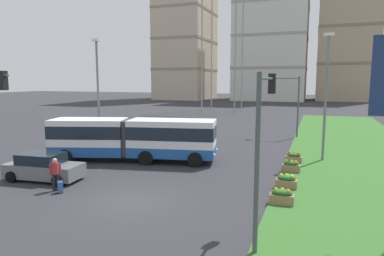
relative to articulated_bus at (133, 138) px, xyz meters
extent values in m
plane|color=#2D2D33|center=(4.01, -7.45, -1.65)|extent=(260.00, 260.00, 0.00)
cube|color=#336628|center=(15.30, 2.55, -1.61)|extent=(10.00, 70.00, 0.08)
cube|color=white|center=(2.76, 0.68, 0.07)|extent=(6.37, 3.61, 2.55)
cube|color=#1E519E|center=(2.76, 0.68, -0.85)|extent=(6.39, 3.63, 0.70)
cube|color=#19232D|center=(2.76, 0.68, 0.50)|extent=(6.42, 3.65, 0.90)
cube|color=white|center=(-3.15, -0.81, 0.07)|extent=(5.71, 3.93, 2.55)
cube|color=#1E519E|center=(-3.15, -0.81, -0.85)|extent=(5.73, 3.95, 0.70)
cube|color=#19232D|center=(-3.15, -0.81, 0.50)|extent=(5.76, 3.98, 0.90)
cylinder|color=#383838|center=(-0.19, 0.10, 0.07)|extent=(2.40, 2.40, 2.45)
cylinder|color=black|center=(4.28, 2.25, -1.15)|extent=(1.04, 0.47, 1.00)
cylinder|color=black|center=(4.76, -0.20, -1.15)|extent=(1.04, 0.47, 1.00)
cylinder|color=black|center=(0.95, 1.60, -1.15)|extent=(1.04, 0.47, 1.00)
cylinder|color=black|center=(1.43, -0.85, -1.15)|extent=(1.04, 0.47, 1.00)
cylinder|color=black|center=(-4.76, -0.01, -1.15)|extent=(1.04, 0.56, 1.00)
cylinder|color=black|center=(-4.02, -2.39, -1.15)|extent=(1.04, 0.56, 1.00)
sphere|color=#F9EFC6|center=(5.55, 2.14, -0.85)|extent=(0.24, 0.24, 0.24)
sphere|color=#F9EFC6|center=(5.89, 0.38, -0.85)|extent=(0.24, 0.24, 0.24)
cube|color=slate|center=(-2.49, -5.98, -1.07)|extent=(4.55, 2.22, 0.80)
cube|color=black|center=(-2.64, -5.99, -0.37)|extent=(2.53, 1.90, 0.60)
cylinder|color=black|center=(-1.08, -4.94, -1.33)|extent=(0.66, 0.28, 0.64)
cylinder|color=black|center=(-0.91, -6.73, -1.33)|extent=(0.66, 0.28, 0.64)
cylinder|color=black|center=(-4.07, -5.23, -1.33)|extent=(0.66, 0.28, 0.64)
cylinder|color=black|center=(-3.90, -7.02, -1.33)|extent=(0.66, 0.28, 0.64)
cylinder|color=black|center=(-0.40, -7.25, -1.20)|extent=(0.16, 0.16, 0.90)
cylinder|color=black|center=(-0.54, -7.40, -1.20)|extent=(0.16, 0.16, 0.90)
cylinder|color=maroon|center=(-0.47, -7.33, -0.45)|extent=(0.36, 0.36, 0.60)
sphere|color=tan|center=(-0.47, -7.33, -0.03)|extent=(0.24, 0.24, 0.24)
cylinder|color=maroon|center=(-0.30, -7.15, -0.50)|extent=(0.10, 0.10, 0.55)
cylinder|color=maroon|center=(-0.63, -7.50, -0.50)|extent=(0.10, 0.10, 0.55)
cube|color=#335693|center=(-0.02, -7.53, -1.34)|extent=(0.43, 0.42, 0.56)
cylinder|color=black|center=(-0.02, -7.53, -0.85)|extent=(0.03, 0.03, 0.40)
cube|color=#937051|center=(10.90, -5.45, -1.35)|extent=(1.10, 0.56, 0.44)
ellipsoid|color=#2D6B28|center=(10.90, -5.45, -1.03)|extent=(0.99, 0.50, 0.28)
sphere|color=orange|center=(10.62, -5.45, -0.93)|extent=(0.20, 0.20, 0.20)
sphere|color=orange|center=(10.90, -5.37, -0.93)|extent=(0.20, 0.20, 0.20)
sphere|color=orange|center=(11.18, -5.51, -0.93)|extent=(0.20, 0.20, 0.20)
cube|color=#937051|center=(10.90, -2.91, -1.35)|extent=(1.10, 0.56, 0.44)
ellipsoid|color=#2D6B28|center=(10.90, -2.91, -1.03)|extent=(0.99, 0.50, 0.28)
sphere|color=yellow|center=(10.62, -2.91, -0.93)|extent=(0.20, 0.20, 0.20)
sphere|color=yellow|center=(10.90, -2.83, -0.93)|extent=(0.20, 0.20, 0.20)
sphere|color=yellow|center=(11.18, -2.97, -0.93)|extent=(0.20, 0.20, 0.20)
cube|color=#937051|center=(10.90, 0.54, -1.35)|extent=(1.10, 0.56, 0.44)
ellipsoid|color=#2D6B28|center=(10.90, 0.54, -1.03)|extent=(0.99, 0.50, 0.28)
sphere|color=orange|center=(10.62, 0.54, -0.93)|extent=(0.20, 0.20, 0.20)
sphere|color=orange|center=(10.90, 0.62, -0.93)|extent=(0.20, 0.20, 0.20)
sphere|color=orange|center=(11.18, 0.48, -0.93)|extent=(0.20, 0.20, 0.20)
cube|color=#937051|center=(10.90, 3.10, -1.35)|extent=(1.10, 0.56, 0.44)
ellipsoid|color=#2D6B28|center=(10.90, 3.10, -1.03)|extent=(0.99, 0.50, 0.28)
sphere|color=red|center=(10.62, 3.10, -0.93)|extent=(0.20, 0.20, 0.20)
sphere|color=red|center=(10.90, 3.18, -0.93)|extent=(0.20, 0.20, 0.20)
sphere|color=red|center=(11.18, 3.04, -0.93)|extent=(0.20, 0.20, 0.20)
cube|color=black|center=(-0.08, -10.45, 4.10)|extent=(0.28, 0.28, 0.80)
sphere|color=red|center=(-0.08, -10.45, 4.35)|extent=(0.16, 0.16, 0.16)
sphere|color=yellow|center=(-0.08, -10.45, 4.09)|extent=(0.16, 0.16, 0.16)
sphere|color=green|center=(-0.08, -10.45, 3.83)|extent=(0.16, 0.16, 0.16)
cylinder|color=#474C51|center=(10.50, 14.55, 1.41)|extent=(0.16, 0.16, 6.14)
cylinder|color=#474C51|center=(8.96, 14.55, 4.28)|extent=(3.07, 0.10, 0.10)
cube|color=black|center=(7.73, 14.55, 4.08)|extent=(0.28, 0.28, 0.80)
sphere|color=red|center=(7.73, 14.55, 4.33)|extent=(0.16, 0.16, 0.16)
sphere|color=yellow|center=(7.73, 14.55, 4.07)|extent=(0.16, 0.16, 0.16)
sphere|color=green|center=(7.73, 14.55, 3.81)|extent=(0.16, 0.16, 0.16)
cylinder|color=#474C51|center=(10.50, -10.45, 1.36)|extent=(0.16, 0.16, 6.03)
cylinder|color=#474C51|center=(10.50, -8.68, 4.17)|extent=(0.10, 3.56, 0.10)
cube|color=black|center=(10.50, -7.20, 3.97)|extent=(0.28, 0.28, 0.80)
sphere|color=red|center=(10.50, -7.20, 4.22)|extent=(0.16, 0.16, 0.16)
sphere|color=yellow|center=(10.50, -7.20, 3.96)|extent=(0.16, 0.16, 0.16)
sphere|color=green|center=(10.50, -7.20, 3.70)|extent=(0.16, 0.16, 0.16)
cylinder|color=slate|center=(-4.49, 2.39, 2.76)|extent=(0.18, 0.18, 8.83)
cube|color=white|center=(-4.49, 2.39, 7.28)|extent=(0.70, 0.28, 0.20)
cylinder|color=slate|center=(12.80, 4.61, 2.73)|extent=(0.18, 0.18, 8.77)
cube|color=white|center=(12.80, 4.61, 7.22)|extent=(0.70, 0.28, 0.20)
cube|color=#C6B299|center=(-25.99, 78.81, 24.12)|extent=(14.23, 19.83, 51.55)
cube|color=gray|center=(-25.99, 78.81, 7.29)|extent=(14.43, 20.03, 0.70)
cube|color=gray|center=(-25.99, 78.81, 15.88)|extent=(14.43, 20.03, 0.70)
cube|color=gray|center=(-25.99, 78.81, 24.47)|extent=(14.43, 20.03, 0.70)
cube|color=silver|center=(-0.81, 82.33, 20.23)|extent=(19.65, 19.11, 43.76)
cube|color=#A4A099|center=(-0.81, 82.33, 7.45)|extent=(19.85, 19.31, 0.70)
cube|color=#A4A099|center=(-0.81, 82.33, 16.20)|extent=(19.85, 19.31, 0.70)
cube|color=#A4A099|center=(-0.81, 82.33, 24.95)|extent=(19.85, 19.31, 0.70)
cube|color=tan|center=(19.50, 85.96, 17.89)|extent=(15.36, 15.54, 39.08)
cube|color=#85765B|center=(19.50, 85.96, 8.47)|extent=(15.56, 15.74, 0.70)
cube|color=#85765B|center=(19.50, 85.96, 18.24)|extent=(15.56, 15.74, 0.70)
cylinder|color=gray|center=(-1.24, 43.49, 14.99)|extent=(0.24, 0.24, 33.29)
cylinder|color=gray|center=(-7.24, 43.49, 14.99)|extent=(0.24, 0.24, 33.29)
cylinder|color=gray|center=(-1.24, 37.49, 14.99)|extent=(0.24, 0.24, 33.29)
cylinder|color=gray|center=(-7.24, 37.49, 14.99)|extent=(0.24, 0.24, 33.29)
camera|label=1|loc=(12.20, -21.29, 4.12)|focal=32.14mm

